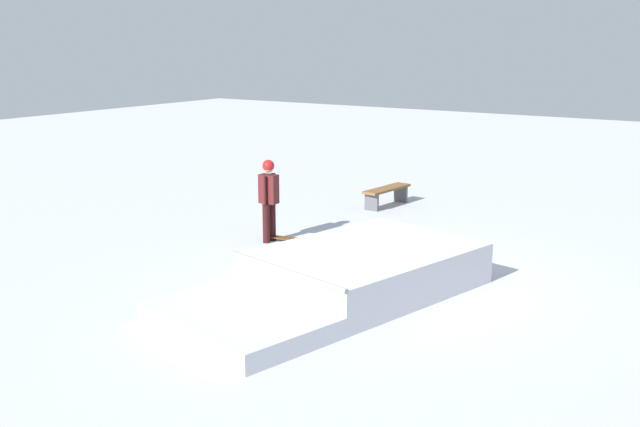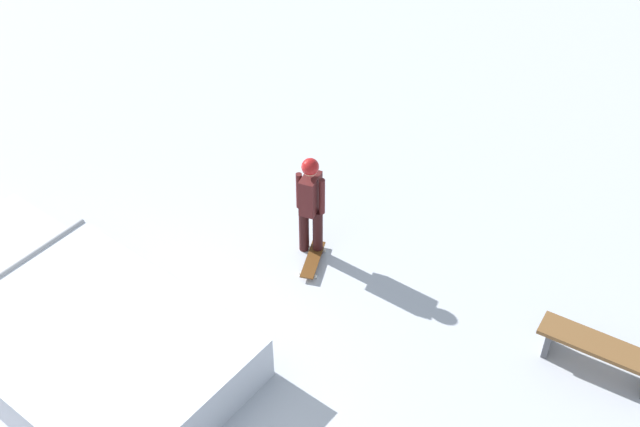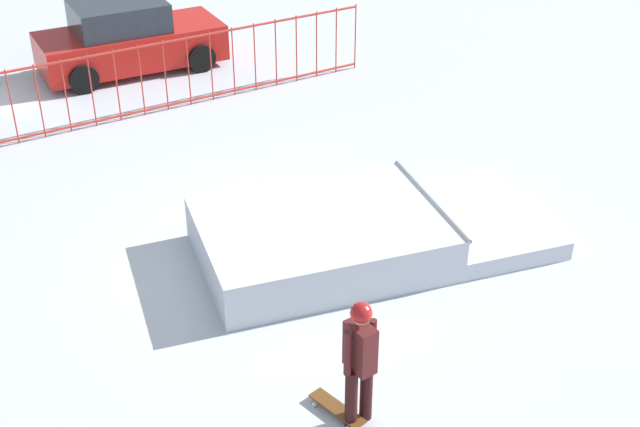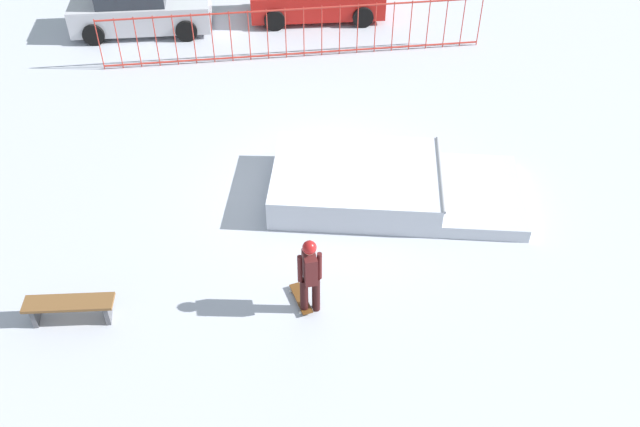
# 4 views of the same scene
# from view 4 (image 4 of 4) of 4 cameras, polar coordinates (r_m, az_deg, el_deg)

# --- Properties ---
(ground_plane) EXTENTS (60.00, 60.00, 0.00)m
(ground_plane) POSITION_cam_4_polar(r_m,az_deg,el_deg) (15.71, 0.90, 1.91)
(ground_plane) COLOR #B2B7C1
(skate_ramp) EXTENTS (5.85, 3.75, 0.74)m
(skate_ramp) POSITION_cam_4_polar(r_m,az_deg,el_deg) (15.42, 4.69, 2.36)
(skate_ramp) COLOR silver
(skate_ramp) RESTS_ON ground
(skater) EXTENTS (0.44, 0.39, 1.73)m
(skater) POSITION_cam_4_polar(r_m,az_deg,el_deg) (12.44, -0.83, -4.74)
(skater) COLOR black
(skater) RESTS_ON ground
(skateboard) EXTENTS (0.38, 0.82, 0.09)m
(skateboard) POSITION_cam_4_polar(r_m,az_deg,el_deg) (13.26, -1.55, -6.90)
(skateboard) COLOR #593314
(skateboard) RESTS_ON ground
(perimeter_fence) EXTENTS (10.79, 0.29, 1.50)m
(perimeter_fence) POSITION_cam_4_polar(r_m,az_deg,el_deg) (20.45, -2.06, 14.45)
(perimeter_fence) COLOR #B22D23
(perimeter_fence) RESTS_ON ground
(park_bench) EXTENTS (1.63, 0.56, 0.48)m
(park_bench) POSITION_cam_4_polar(r_m,az_deg,el_deg) (13.53, -19.61, -7.08)
(park_bench) COLOR brown
(park_bench) RESTS_ON ground
(parked_car_silver) EXTENTS (4.20, 2.13, 1.60)m
(parked_car_silver) POSITION_cam_4_polar(r_m,az_deg,el_deg) (22.66, -14.42, 15.88)
(parked_car_silver) COLOR #B7B7BC
(parked_car_silver) RESTS_ON ground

